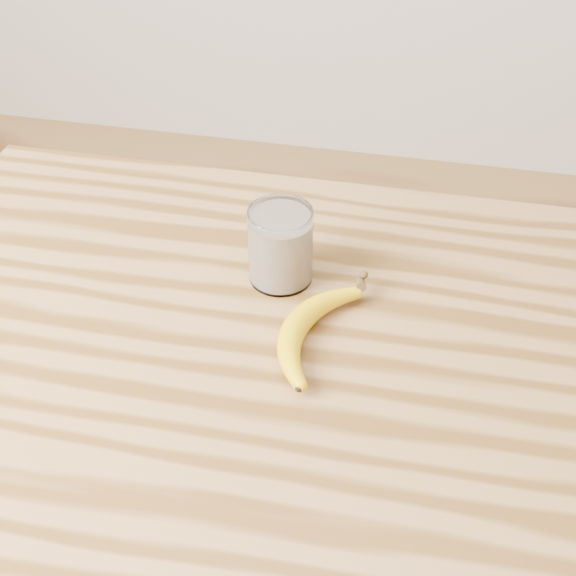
# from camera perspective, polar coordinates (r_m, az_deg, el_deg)

# --- Properties ---
(room) EXTENTS (4.04, 4.04, 2.70)m
(room) POSITION_cam_1_polar(r_m,az_deg,el_deg) (0.78, 0.95, 19.65)
(room) COLOR #9D7441
(room) RESTS_ON ground
(table) EXTENTS (1.20, 0.80, 0.90)m
(table) POSITION_cam_1_polar(r_m,az_deg,el_deg) (1.12, 0.63, -9.13)
(table) COLOR olive
(table) RESTS_ON ground
(smoothie_glass) EXTENTS (0.09, 0.09, 0.11)m
(smoothie_glass) POSITION_cam_1_polar(r_m,az_deg,el_deg) (1.10, -0.53, 2.98)
(smoothie_glass) COLOR white
(smoothie_glass) RESTS_ON table
(banana) EXTENTS (0.16, 0.29, 0.03)m
(banana) POSITION_cam_1_polar(r_m,az_deg,el_deg) (1.04, 0.57, -2.67)
(banana) COLOR #DCAC07
(banana) RESTS_ON table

